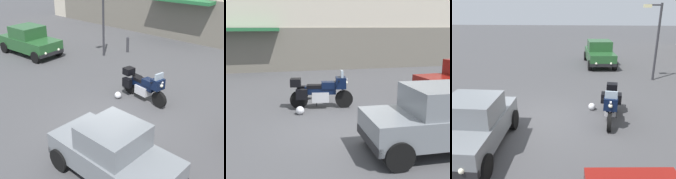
% 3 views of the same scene
% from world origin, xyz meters
% --- Properties ---
extents(ground_plane, '(80.00, 80.00, 0.00)m').
position_xyz_m(ground_plane, '(0.00, 0.00, 0.00)').
color(ground_plane, '#424244').
extents(motorcycle, '(2.25, 0.92, 1.36)m').
position_xyz_m(motorcycle, '(-0.29, 2.33, 0.62)').
color(motorcycle, black).
rests_on(motorcycle, ground).
extents(helmet, '(0.28, 0.28, 0.28)m').
position_xyz_m(helmet, '(-1.09, 1.72, 0.14)').
color(helmet, silver).
rests_on(helmet, ground).
extents(car_hatchback_near, '(3.95, 1.99, 1.64)m').
position_xyz_m(car_hatchback_near, '(-8.62, 2.62, 0.81)').
color(car_hatchback_near, '#235128').
rests_on(car_hatchback_near, ground).
extents(car_compact_side, '(3.51, 1.77, 1.56)m').
position_xyz_m(car_compact_side, '(1.77, -1.78, 0.77)').
color(car_compact_side, slate).
rests_on(car_compact_side, ground).
extents(streetlamp_curbside, '(0.28, 0.94, 4.02)m').
position_xyz_m(streetlamp_curbside, '(-5.27, 5.13, 2.50)').
color(streetlamp_curbside, '#2D2D33').
rests_on(streetlamp_curbside, ground).
extents(bollard_curbside, '(0.16, 0.16, 0.94)m').
position_xyz_m(bollard_curbside, '(-4.64, 6.71, 0.50)').
color(bollard_curbside, '#333338').
rests_on(bollard_curbside, ground).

